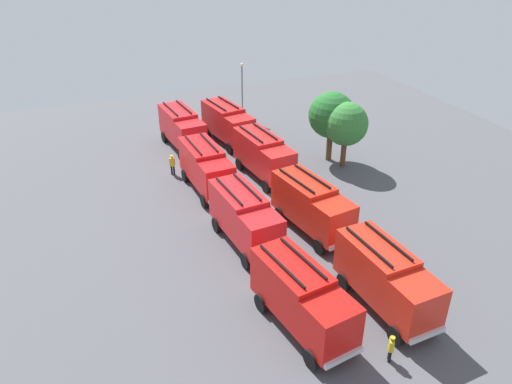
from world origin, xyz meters
TOP-DOWN VIEW (x-y plane):
  - ground_plane at (0.00, 0.00)m, footprint 63.53×63.53m
  - fire_truck_0 at (-13.69, -2.29)m, footprint 7.40×3.31m
  - fire_truck_1 at (-4.31, -2.69)m, footprint 7.31×3.05m
  - fire_truck_2 at (4.21, -2.54)m, footprint 7.38×3.25m
  - fire_truck_3 at (13.08, -2.62)m, footprint 7.48×3.61m
  - fire_truck_4 at (-13.32, 2.30)m, footprint 7.49×3.64m
  - fire_truck_5 at (-4.78, 2.64)m, footprint 7.42×3.39m
  - fire_truck_6 at (4.52, 2.46)m, footprint 7.49×3.62m
  - fire_truck_7 at (13.37, 2.58)m, footprint 7.32×3.06m
  - firefighter_0 at (-17.27, 5.65)m, footprint 0.43×0.29m
  - firefighter_1 at (0.43, 3.39)m, footprint 0.47×0.47m
  - firefighter_2 at (4.73, 5.04)m, footprint 0.29×0.42m
  - firefighter_3 at (-8.19, -4.68)m, footprint 0.42×0.48m
  - firefighter_4 at (16.97, 0.52)m, footprint 0.48×0.43m
  - tree_0 at (-5.74, 9.75)m, footprint 4.24×4.24m
  - tree_1 at (-4.05, 10.28)m, footprint 3.92×3.92m
  - traffic_cone_0 at (7.62, -0.19)m, footprint 0.39×0.39m
  - lamppost at (-19.73, 6.32)m, footprint 0.36×0.36m

SIDE VIEW (x-z plane):
  - ground_plane at x=0.00m, z-range 0.00..0.00m
  - traffic_cone_0 at x=7.62m, z-range 0.00..0.56m
  - firefighter_4 at x=16.97m, z-range 0.09..1.71m
  - firefighter_1 at x=0.43m, z-range 0.10..1.79m
  - firefighter_0 at x=-17.27m, z-range 0.11..1.86m
  - firefighter_2 at x=4.73m, z-range 0.11..1.89m
  - firefighter_3 at x=-8.19m, z-range 0.13..1.96m
  - fire_truck_0 at x=-13.69m, z-range 0.21..4.09m
  - fire_truck_1 at x=-4.31m, z-range 0.21..4.09m
  - fire_truck_2 at x=4.21m, z-range 0.21..4.09m
  - fire_truck_3 at x=13.08m, z-range 0.21..4.09m
  - fire_truck_4 at x=-13.32m, z-range 0.21..4.09m
  - fire_truck_5 at x=-4.78m, z-range 0.21..4.09m
  - fire_truck_6 at x=4.52m, z-range 0.21..4.09m
  - fire_truck_7 at x=13.37m, z-range 0.21..4.09m
  - lamppost at x=-19.73m, z-range 0.56..6.77m
  - tree_1 at x=-4.05m, z-range 1.05..7.13m
  - tree_0 at x=-5.74m, z-range 1.14..7.71m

